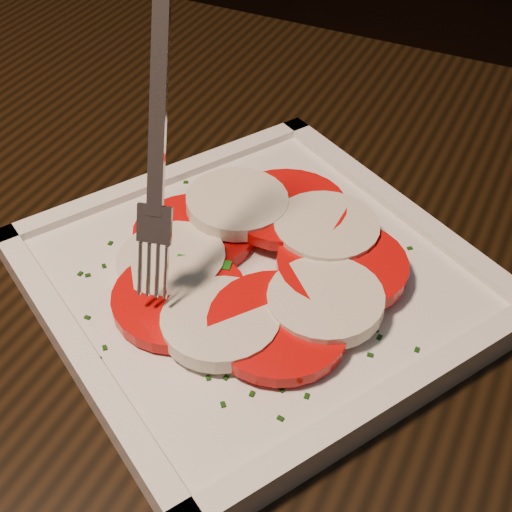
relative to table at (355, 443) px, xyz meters
The scene contains 4 objects.
table is the anchor object (origin of this frame).
plate 0.14m from the table, behind, with size 0.26×0.26×0.01m, color silver.
caprese_salad 0.15m from the table, behind, with size 0.21×0.21×0.02m.
fork 0.25m from the table, behind, with size 0.03×0.07×0.17m, color white, non-canonical shape.
Camera 1 is at (-0.04, -0.01, 1.08)m, focal length 50.00 mm.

